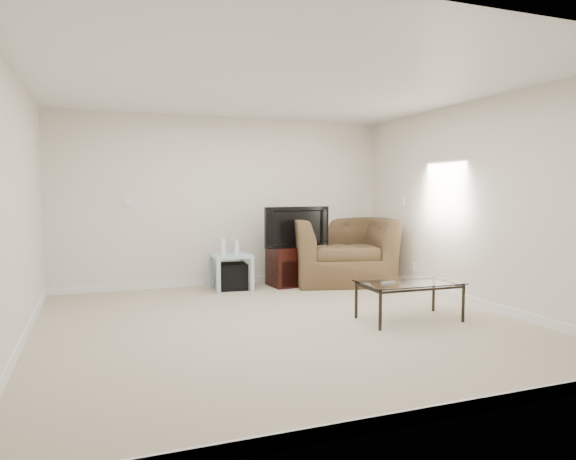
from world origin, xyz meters
name	(u,v)px	position (x,y,z in m)	size (l,w,h in m)	color
floor	(284,324)	(0.00, 0.00, 0.00)	(5.00, 5.00, 0.00)	tan
ceiling	(284,84)	(0.00, 0.00, 2.50)	(5.00, 5.00, 0.00)	white
wall_back	(226,201)	(0.00, 2.50, 1.25)	(5.00, 0.02, 2.50)	silver
wall_left	(15,209)	(-2.50, 0.00, 1.25)	(0.02, 5.00, 2.50)	silver
wall_right	(477,204)	(2.50, 0.00, 1.25)	(0.02, 5.00, 2.50)	silver
plate_back	(129,202)	(-1.40, 2.49, 1.25)	(0.12, 0.02, 0.12)	white
plate_right_switch	(402,201)	(2.49, 1.60, 1.25)	(0.02, 0.09, 0.13)	white
plate_right_outlet	(413,267)	(2.49, 1.30, 0.30)	(0.02, 0.08, 0.12)	white
tv_stand	(293,266)	(0.90, 2.05, 0.29)	(0.70, 0.49, 0.58)	black
dvd_player	(294,253)	(0.90, 2.01, 0.49)	(0.41, 0.29, 0.06)	black
television	(294,227)	(0.90, 2.02, 0.88)	(0.96, 0.19, 0.60)	black
side_table	(231,272)	(-0.05, 2.05, 0.25)	(0.53, 0.53, 0.51)	silver
subwoofer	(233,277)	(-0.02, 2.07, 0.18)	(0.38, 0.38, 0.38)	black
game_console	(222,246)	(-0.18, 2.03, 0.63)	(0.05, 0.17, 0.23)	white
game_case	(236,247)	(0.01, 2.03, 0.61)	(0.05, 0.15, 0.20)	silver
recliner	(341,239)	(1.69, 2.05, 0.66)	(1.52, 0.99, 1.33)	brown
coffee_table	(409,301)	(1.33, -0.33, 0.21)	(1.08, 0.61, 0.42)	black
remote	(388,282)	(1.07, -0.34, 0.43)	(0.17, 0.05, 0.02)	#B2B2B7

